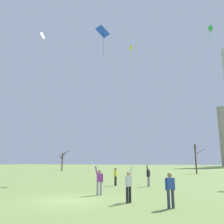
% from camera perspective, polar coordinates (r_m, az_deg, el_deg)
% --- Properties ---
extents(ground_plane, '(400.00, 400.00, 0.00)m').
position_cam_1_polar(ground_plane, '(14.49, -10.65, -20.30)').
color(ground_plane, '#7A934C').
extents(kite_flyer_midfield_center_teal, '(10.81, 7.84, 12.98)m').
position_cam_1_polar(kite_flyer_midfield_center_teal, '(16.09, -12.44, -7.39)').
color(kite_flyer_midfield_center_teal, gray).
rests_on(kite_flyer_midfield_center_teal, ground).
extents(kite_flyer_foreground_left_green, '(5.22, 13.58, 16.73)m').
position_cam_1_polar(kite_flyer_foreground_left_green, '(14.37, 8.07, -9.77)').
color(kite_flyer_foreground_left_green, black).
rests_on(kite_flyer_foreground_left_green, ground).
extents(kite_flyer_foreground_right_blue, '(2.93, 5.50, 13.99)m').
position_cam_1_polar(kite_flyer_foreground_right_blue, '(21.25, 6.42, -7.77)').
color(kite_flyer_foreground_right_blue, gray).
rests_on(kite_flyer_foreground_right_blue, ground).
extents(bystander_far_off_by_trees, '(0.23, 0.51, 1.62)m').
position_cam_1_polar(bystander_far_off_by_trees, '(22.69, 0.85, -15.17)').
color(bystander_far_off_by_trees, black).
rests_on(bystander_far_off_by_trees, ground).
extents(bystander_watching_nearby, '(0.42, 0.37, 1.62)m').
position_cam_1_polar(bystander_watching_nearby, '(12.04, 13.95, -17.53)').
color(bystander_watching_nearby, '#33384C').
rests_on(bystander_watching_nearby, ground).
extents(distant_kite_drifting_right_yellow, '(2.59, 1.43, 19.54)m').
position_cam_1_polar(distant_kite_drifting_right_yellow, '(36.08, 4.35, 12.38)').
color(distant_kite_drifting_right_yellow, yellow).
rests_on(distant_kite_drifting_right_yellow, ground).
extents(distant_kite_drifting_left_white, '(1.37, 6.60, 21.64)m').
position_cam_1_polar(distant_kite_drifting_left_white, '(38.65, -16.33, 15.12)').
color(distant_kite_drifting_left_white, white).
rests_on(distant_kite_drifting_left_white, ground).
extents(bare_tree_far_right_edge, '(1.61, 2.34, 5.16)m').
position_cam_1_polar(bare_tree_far_right_edge, '(61.37, -11.94, -11.41)').
color(bare_tree_far_right_edge, '#4C3828').
rests_on(bare_tree_far_right_edge, ground).
extents(bare_tree_rightmost, '(1.81, 3.21, 5.59)m').
position_cam_1_polar(bare_tree_rightmost, '(48.52, 19.68, -10.35)').
color(bare_tree_rightmost, '#4C3828').
rests_on(bare_tree_rightmost, ground).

